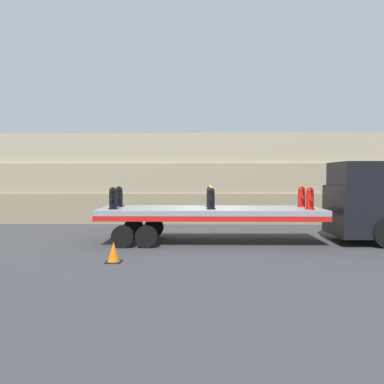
% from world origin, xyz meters
% --- Properties ---
extents(ground_plane, '(120.00, 120.00, 0.00)m').
position_xyz_m(ground_plane, '(0.00, 0.00, 0.00)').
color(ground_plane, '#38383A').
extents(rock_cliff, '(60.00, 3.30, 4.95)m').
position_xyz_m(rock_cliff, '(0.00, 6.90, 2.48)').
color(rock_cliff, gray).
rests_on(rock_cliff, ground_plane).
extents(truck_cab, '(2.41, 2.57, 3.19)m').
position_xyz_m(truck_cab, '(6.07, 0.00, 1.58)').
color(truck_cab, black).
rests_on(truck_cab, ground_plane).
extents(flatbed_trailer, '(8.72, 2.66, 1.37)m').
position_xyz_m(flatbed_trailer, '(-0.42, 0.00, 1.13)').
color(flatbed_trailer, gray).
rests_on(flatbed_trailer, ground_plane).
extents(fire_hydrant_black_near_0, '(0.36, 0.60, 0.84)m').
position_xyz_m(fire_hydrant_black_near_0, '(-3.76, -0.56, 1.77)').
color(fire_hydrant_black_near_0, black).
rests_on(fire_hydrant_black_near_0, flatbed_trailer).
extents(fire_hydrant_black_far_0, '(0.36, 0.60, 0.84)m').
position_xyz_m(fire_hydrant_black_far_0, '(-3.76, 0.56, 1.77)').
color(fire_hydrant_black_far_0, black).
rests_on(fire_hydrant_black_far_0, flatbed_trailer).
extents(fire_hydrant_black_near_1, '(0.36, 0.60, 0.84)m').
position_xyz_m(fire_hydrant_black_near_1, '(0.00, -0.56, 1.77)').
color(fire_hydrant_black_near_1, black).
rests_on(fire_hydrant_black_near_1, flatbed_trailer).
extents(fire_hydrant_black_far_1, '(0.36, 0.60, 0.84)m').
position_xyz_m(fire_hydrant_black_far_1, '(0.00, 0.56, 1.77)').
color(fire_hydrant_black_far_1, black).
rests_on(fire_hydrant_black_far_1, flatbed_trailer).
extents(fire_hydrant_red_near_2, '(0.36, 0.60, 0.84)m').
position_xyz_m(fire_hydrant_red_near_2, '(3.76, -0.56, 1.77)').
color(fire_hydrant_red_near_2, red).
rests_on(fire_hydrant_red_near_2, flatbed_trailer).
extents(fire_hydrant_red_far_2, '(0.36, 0.60, 0.84)m').
position_xyz_m(fire_hydrant_red_far_2, '(3.76, 0.56, 1.77)').
color(fire_hydrant_red_far_2, red).
rests_on(fire_hydrant_red_far_2, flatbed_trailer).
extents(cargo_strap_rear, '(0.05, 2.76, 0.01)m').
position_xyz_m(cargo_strap_rear, '(-3.76, 0.00, 2.21)').
color(cargo_strap_rear, yellow).
rests_on(cargo_strap_rear, fire_hydrant_black_near_0).
extents(cargo_strap_middle, '(0.05, 2.76, 0.01)m').
position_xyz_m(cargo_strap_middle, '(0.00, 0.00, 2.21)').
color(cargo_strap_middle, yellow).
rests_on(cargo_strap_middle, fire_hydrant_black_near_1).
extents(cargo_strap_front, '(0.05, 2.76, 0.01)m').
position_xyz_m(cargo_strap_front, '(3.76, 0.00, 2.21)').
color(cargo_strap_front, yellow).
rests_on(cargo_strap_front, fire_hydrant_red_near_2).
extents(traffic_cone, '(0.49, 0.49, 0.63)m').
position_xyz_m(traffic_cone, '(-3.09, -3.46, 0.31)').
color(traffic_cone, black).
rests_on(traffic_cone, ground_plane).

